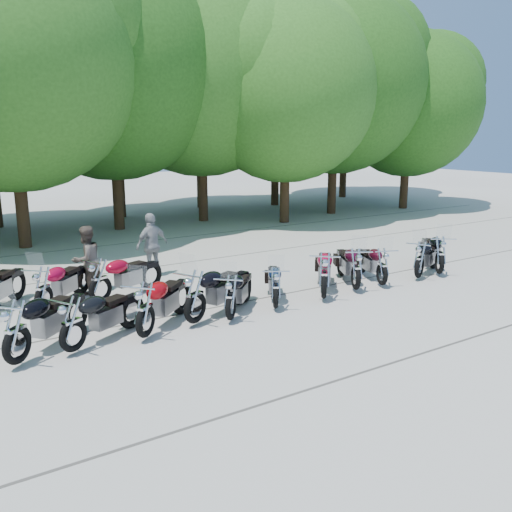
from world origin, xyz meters
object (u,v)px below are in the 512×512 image
motorcycle_1 (72,323)px  motorcycle_3 (195,295)px  motorcycle_5 (276,287)px  rider_1 (87,260)px  motorcycle_4 (231,296)px  motorcycle_13 (100,279)px  motorcycle_0 (15,330)px  motorcycle_12 (43,288)px  motorcycle_6 (324,274)px  rider_2 (152,245)px  motorcycle_9 (420,259)px  motorcycle_2 (145,308)px  motorcycle_8 (382,265)px  motorcycle_10 (440,254)px  motorcycle_7 (356,268)px

motorcycle_1 → motorcycle_3: (2.57, 0.15, 0.06)m
motorcycle_5 → rider_1: bearing=-17.0°
motorcycle_4 → motorcycle_13: motorcycle_13 is taller
motorcycle_0 → motorcycle_12: size_ratio=1.08×
motorcycle_4 → motorcycle_6: (2.69, 0.10, 0.09)m
motorcycle_13 → rider_2: 2.77m
motorcycle_0 → rider_2: bearing=-85.8°
rider_2 → rider_1: bearing=2.5°
motorcycle_0 → rider_2: (4.37, 4.55, 0.23)m
motorcycle_0 → motorcycle_6: size_ratio=1.01×
motorcycle_1 → motorcycle_9: 9.48m
motorcycle_2 → motorcycle_5: motorcycle_2 is taller
motorcycle_1 → motorcycle_8: (8.07, 0.15, -0.03)m
motorcycle_13 → motorcycle_10: bearing=-128.0°
motorcycle_0 → motorcycle_8: motorcycle_0 is taller
motorcycle_4 → motorcycle_5: (1.27, 0.13, -0.01)m
motorcycle_0 → motorcycle_13: motorcycle_0 is taller
motorcycle_12 → motorcycle_13: 1.30m
motorcycle_9 → rider_2: (-6.07, 4.40, 0.30)m
motorcycle_12 → motorcycle_5: bearing=-164.4°
motorcycle_1 → motorcycle_6: size_ratio=0.92×
motorcycle_2 → motorcycle_10: 8.92m
motorcycle_5 → motorcycle_1: bearing=33.3°
motorcycle_2 → motorcycle_13: motorcycle_2 is taller
motorcycle_8 → motorcycle_4: bearing=24.7°
motorcycle_0 → motorcycle_10: bearing=-131.3°
motorcycle_2 → motorcycle_10: motorcycle_2 is taller
rider_1 → motorcycle_5: bearing=106.8°
motorcycle_3 → motorcycle_9: motorcycle_3 is taller
motorcycle_4 → motorcycle_5: bearing=-129.7°
motorcycle_0 → motorcycle_9: motorcycle_0 is taller
motorcycle_10 → motorcycle_8: bearing=35.7°
rider_2 → motorcycle_7: bearing=115.1°
motorcycle_0 → rider_1: size_ratio=1.38×
motorcycle_12 → motorcycle_4: bearing=-174.3°
rider_2 → motorcycle_6: bearing=104.2°
motorcycle_0 → motorcycle_10: size_ratio=1.04×
motorcycle_1 → motorcycle_13: motorcycle_13 is taller
motorcycle_5 → rider_2: bearing=-42.8°
rider_1 → motorcycle_1: bearing=46.4°
motorcycle_8 → motorcycle_7: bearing=19.1°
motorcycle_4 → motorcycle_9: bearing=-134.1°
rider_1 → motorcycle_2: bearing=66.4°
motorcycle_8 → motorcycle_2: bearing=23.9°
motorcycle_10 → rider_1: rider_1 is taller
motorcycle_4 → motorcycle_6: bearing=-133.4°
motorcycle_4 → motorcycle_12: size_ratio=0.93×
motorcycle_6 → motorcycle_1: bearing=40.7°
rider_2 → motorcycle_1: bearing=36.9°
motorcycle_1 → motorcycle_5: motorcycle_1 is taller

